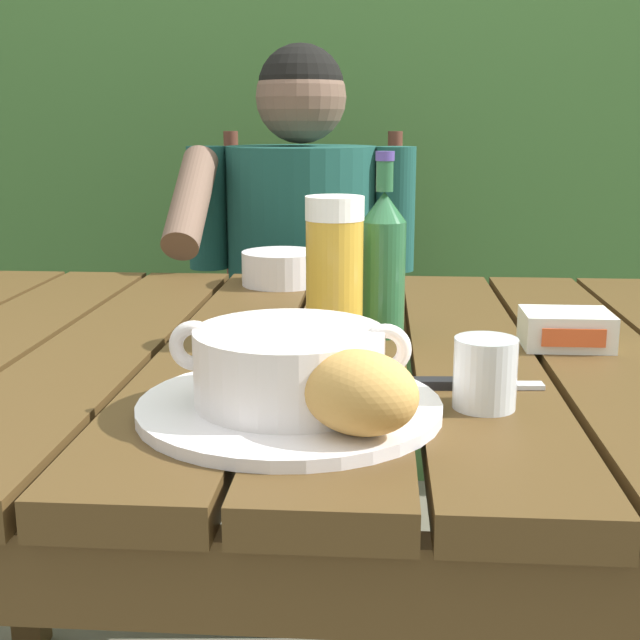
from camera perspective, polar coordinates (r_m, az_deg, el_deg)
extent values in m
cube|color=#4C3619|center=(1.15, -14.00, -2.05)|extent=(0.15, 0.97, 0.04)
cube|color=#4C3619|center=(1.11, -6.28, -2.25)|extent=(0.15, 0.97, 0.04)
cube|color=#4C3619|center=(1.09, 1.83, -2.42)|extent=(0.15, 0.97, 0.04)
cube|color=#4C3619|center=(1.10, 10.03, -2.55)|extent=(0.15, 0.97, 0.04)
cube|color=#4C3619|center=(1.13, 17.98, -2.62)|extent=(0.15, 0.97, 0.04)
cube|color=#4C3619|center=(0.70, 0.21, -17.31)|extent=(1.36, 0.03, 0.08)
cube|color=#4C3619|center=(1.55, 2.49, 0.06)|extent=(1.36, 0.03, 0.08)
cube|color=#4C3619|center=(1.79, -19.64, -9.98)|extent=(0.06, 0.06, 0.74)
cube|color=#3E6931|center=(2.67, 3.27, 9.90)|extent=(3.04, 0.60, 1.79)
cylinder|color=#4C3823|center=(2.85, 12.51, 14.84)|extent=(0.10, 0.10, 2.29)
cylinder|color=#4C3823|center=(2.83, -0.39, 10.28)|extent=(0.10, 0.10, 1.81)
cylinder|color=#532C1F|center=(1.91, 4.77, -12.66)|extent=(0.04, 0.04, 0.43)
cylinder|color=#532C1F|center=(1.95, -7.51, -12.22)|extent=(0.04, 0.04, 0.43)
cylinder|color=#532C1F|center=(2.27, 4.68, -8.30)|extent=(0.04, 0.04, 0.43)
cylinder|color=#532C1F|center=(2.30, -5.55, -8.03)|extent=(0.04, 0.04, 0.43)
cube|color=#532C1F|center=(2.02, -0.93, -4.25)|extent=(0.44, 0.43, 0.02)
cylinder|color=#532C1F|center=(2.14, 4.94, 4.59)|extent=(0.04, 0.04, 0.59)
cylinder|color=#532C1F|center=(2.17, -5.85, 4.69)|extent=(0.04, 0.04, 0.59)
cube|color=#532C1F|center=(2.16, -0.49, 2.33)|extent=(0.40, 0.02, 0.04)
cube|color=#532C1F|center=(2.14, -0.50, 6.23)|extent=(0.40, 0.02, 0.04)
cube|color=#532C1F|center=(2.12, -0.51, 10.20)|extent=(0.40, 0.02, 0.04)
cylinder|color=#1A4B42|center=(1.82, 1.00, -13.76)|extent=(0.11, 0.11, 0.45)
cylinder|color=#1A4B42|center=(1.80, 1.21, -4.20)|extent=(0.13, 0.40, 0.13)
cylinder|color=#1A4B42|center=(1.83, -4.47, -13.55)|extent=(0.11, 0.11, 0.45)
cylinder|color=#1A4B42|center=(1.82, -4.17, -4.07)|extent=(0.13, 0.40, 0.13)
cylinder|color=#1A4B42|center=(1.85, -1.24, 4.04)|extent=(0.32, 0.32, 0.49)
sphere|color=brown|center=(1.82, -1.29, 14.76)|extent=(0.19, 0.19, 0.19)
sphere|color=black|center=(1.83, -1.30, 15.36)|extent=(0.18, 0.18, 0.18)
cylinder|color=#1A4B42|center=(1.81, 5.07, 7.43)|extent=(0.08, 0.08, 0.26)
cylinder|color=#1A4B42|center=(1.84, -7.57, 7.48)|extent=(0.08, 0.08, 0.26)
cylinder|color=brown|center=(1.68, -8.69, 7.94)|extent=(0.07, 0.25, 0.21)
cylinder|color=white|center=(0.83, -2.06, -5.87)|extent=(0.30, 0.30, 0.01)
cylinder|color=white|center=(0.82, -2.08, -3.08)|extent=(0.18, 0.18, 0.07)
cylinder|color=#B95424|center=(0.81, -2.09, -2.01)|extent=(0.16, 0.16, 0.01)
torus|color=white|center=(0.83, -8.45, -1.72)|extent=(0.05, 0.01, 0.05)
torus|color=white|center=(0.81, 4.42, -1.98)|extent=(0.05, 0.01, 0.05)
ellipsoid|color=tan|center=(0.73, 2.67, -4.90)|extent=(0.13, 0.12, 0.07)
cylinder|color=gold|center=(1.06, 0.98, 2.49)|extent=(0.07, 0.07, 0.16)
cylinder|color=white|center=(1.05, 1.00, 7.54)|extent=(0.07, 0.07, 0.03)
cylinder|color=#275F37|center=(1.11, 4.26, 2.75)|extent=(0.06, 0.06, 0.15)
cone|color=#275F37|center=(1.10, 4.34, 7.62)|extent=(0.06, 0.06, 0.04)
cylinder|color=#275F37|center=(1.10, 4.38, 9.63)|extent=(0.02, 0.02, 0.04)
cylinder|color=#4D3E8C|center=(1.09, 4.40, 10.95)|extent=(0.02, 0.02, 0.01)
cylinder|color=silver|center=(0.85, 11.05, -3.54)|extent=(0.06, 0.06, 0.07)
cube|color=white|center=(1.11, 16.27, -0.63)|extent=(0.11, 0.08, 0.04)
cube|color=#DF5629|center=(1.07, 16.73, -1.17)|extent=(0.08, 0.00, 0.02)
cube|color=silver|center=(0.92, 11.08, -4.34)|extent=(0.12, 0.03, 0.00)
cube|color=black|center=(0.91, 7.01, -4.26)|extent=(0.07, 0.02, 0.01)
cylinder|color=white|center=(1.47, -2.61, 3.51)|extent=(0.14, 0.14, 0.06)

